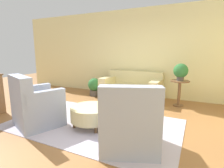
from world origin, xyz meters
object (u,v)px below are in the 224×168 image
Objects in this scene: side_table at (179,89)px; potted_plant_floor at (95,86)px; armchair_left at (35,107)px; potted_plant_on_side_table at (181,71)px; couch at (131,89)px; armchair_right at (129,125)px; ottoman_table at (91,113)px.

side_table reaches higher than potted_plant_floor.
armchair_left is 1.80× the size of potted_plant_floor.
couch is at bearing 172.34° from potted_plant_on_side_table.
armchair_left is at bearing 180.00° from armchair_right.
potted_plant_on_side_table is at bearing 0.64° from potted_plant_floor.
armchair_left is at bearing -154.27° from ottoman_table.
ottoman_table is (0.99, 0.48, -0.13)m from armchair_left.
side_table is at bearing 0.64° from potted_plant_floor.
side_table is (1.42, -0.19, 0.16)m from couch.
side_table is at bearing 80.10° from armchair_right.
ottoman_table is at bearing -59.89° from potted_plant_floor.
side_table is 1.55× the size of potted_plant_on_side_table.
armchair_left and armchair_right have the same top height.
couch is 1.71× the size of armchair_left.
ottoman_table is 2.56m from side_table.
ottoman_table is (-0.97, 0.48, -0.13)m from armchair_right.
potted_plant_floor reaches higher than ottoman_table.
potted_plant_floor is at bearing -169.74° from couch.
potted_plant_on_side_table reaches higher than side_table.
couch is 1.44m from side_table.
armchair_left is 1.96m from armchair_right.
armchair_left is at bearing -132.94° from side_table.
potted_plant_on_side_table reaches higher than ottoman_table.
couch is 2.31m from ottoman_table.
armchair_left is at bearing -85.12° from potted_plant_floor.
potted_plant_on_side_table reaches higher than potted_plant_floor.
armchair_right is at bearing -26.22° from ottoman_table.
potted_plant_floor is (-1.21, 2.09, 0.06)m from ottoman_table.
potted_plant_floor is (-2.64, -0.03, -0.63)m from potted_plant_on_side_table.
ottoman_table is at bearing -90.13° from couch.
potted_plant_on_side_table is 2.71m from potted_plant_floor.
ottoman_table is at bearing -123.91° from potted_plant_on_side_table.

